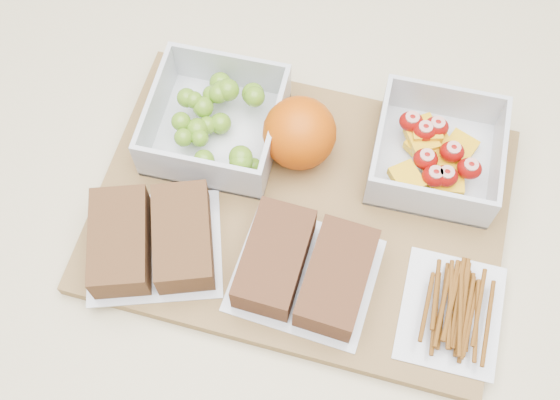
# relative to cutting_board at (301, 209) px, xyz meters

# --- Properties ---
(ground) EXTENTS (4.00, 4.00, 0.00)m
(ground) POSITION_rel_cutting_board_xyz_m (-0.01, -0.01, -0.91)
(ground) COLOR gray
(ground) RESTS_ON ground
(counter) EXTENTS (1.20, 0.90, 0.90)m
(counter) POSITION_rel_cutting_board_xyz_m (-0.01, -0.01, -0.46)
(counter) COLOR beige
(counter) RESTS_ON ground
(cutting_board) EXTENTS (0.43, 0.32, 0.02)m
(cutting_board) POSITION_rel_cutting_board_xyz_m (0.00, 0.00, 0.00)
(cutting_board) COLOR olive
(cutting_board) RESTS_ON counter
(grape_container) EXTENTS (0.14, 0.14, 0.06)m
(grape_container) POSITION_rel_cutting_board_xyz_m (-0.11, 0.07, 0.03)
(grape_container) COLOR silver
(grape_container) RESTS_ON cutting_board
(fruit_container) EXTENTS (0.13, 0.13, 0.05)m
(fruit_container) POSITION_rel_cutting_board_xyz_m (0.13, 0.08, 0.03)
(fruit_container) COLOR silver
(fruit_container) RESTS_ON cutting_board
(orange) EXTENTS (0.08, 0.08, 0.08)m
(orange) POSITION_rel_cutting_board_xyz_m (-0.02, 0.06, 0.05)
(orange) COLOR #CE4E04
(orange) RESTS_ON cutting_board
(sandwich_bag_left) EXTENTS (0.16, 0.15, 0.04)m
(sandwich_bag_left) POSITION_rel_cutting_board_xyz_m (-0.13, -0.08, 0.03)
(sandwich_bag_left) COLOR silver
(sandwich_bag_left) RESTS_ON cutting_board
(sandwich_bag_center) EXTENTS (0.15, 0.13, 0.04)m
(sandwich_bag_center) POSITION_rel_cutting_board_xyz_m (0.02, -0.07, 0.03)
(sandwich_bag_center) COLOR silver
(sandwich_bag_center) RESTS_ON cutting_board
(pretzel_bag) EXTENTS (0.10, 0.12, 0.03)m
(pretzel_bag) POSITION_rel_cutting_board_xyz_m (0.17, -0.08, 0.02)
(pretzel_bag) COLOR silver
(pretzel_bag) RESTS_ON cutting_board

